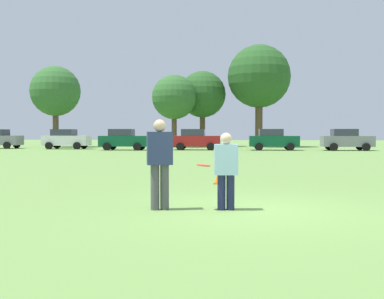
{
  "coord_description": "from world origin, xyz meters",
  "views": [
    {
      "loc": [
        -0.07,
        -9.17,
        1.52
      ],
      "look_at": [
        -1.21,
        1.58,
        1.13
      ],
      "focal_mm": 44.18,
      "sensor_mm": 36.0,
      "label": 1
    }
  ],
  "objects_px": {
    "traffic_cone": "(219,176)",
    "parked_car_center": "(124,139)",
    "frisbee": "(203,165)",
    "parked_car_near_right": "(273,139)",
    "player_thrower": "(160,159)",
    "parked_car_mid_left": "(66,139)",
    "parked_car_mid_right": "(196,139)",
    "parked_car_far_right": "(346,140)",
    "player_defender": "(226,167)"
  },
  "relations": [
    {
      "from": "player_defender",
      "to": "parked_car_center",
      "type": "xyz_separation_m",
      "value": [
        -9.87,
        30.72,
        0.08
      ]
    },
    {
      "from": "player_thrower",
      "to": "parked_car_mid_left",
      "type": "relative_size",
      "value": 0.42
    },
    {
      "from": "frisbee",
      "to": "parked_car_mid_left",
      "type": "relative_size",
      "value": 0.06
    },
    {
      "from": "player_thrower",
      "to": "parked_car_mid_left",
      "type": "height_order",
      "value": "parked_car_mid_left"
    },
    {
      "from": "frisbee",
      "to": "parked_car_mid_right",
      "type": "bearing_deg",
      "value": 95.94
    },
    {
      "from": "parked_car_near_right",
      "to": "parked_car_far_right",
      "type": "distance_m",
      "value": 6.12
    },
    {
      "from": "player_thrower",
      "to": "parked_car_mid_right",
      "type": "height_order",
      "value": "parked_car_mid_right"
    },
    {
      "from": "frisbee",
      "to": "parked_car_mid_left",
      "type": "height_order",
      "value": "parked_car_mid_left"
    },
    {
      "from": "frisbee",
      "to": "parked_car_near_right",
      "type": "height_order",
      "value": "parked_car_near_right"
    },
    {
      "from": "player_defender",
      "to": "parked_car_mid_right",
      "type": "relative_size",
      "value": 0.36
    },
    {
      "from": "player_thrower",
      "to": "traffic_cone",
      "type": "height_order",
      "value": "player_thrower"
    },
    {
      "from": "player_defender",
      "to": "parked_car_near_right",
      "type": "distance_m",
      "value": 31.92
    },
    {
      "from": "traffic_cone",
      "to": "parked_car_mid_left",
      "type": "xyz_separation_m",
      "value": [
        -15.48,
        28.11,
        0.69
      ]
    },
    {
      "from": "player_defender",
      "to": "parked_car_center",
      "type": "height_order",
      "value": "parked_car_center"
    },
    {
      "from": "frisbee",
      "to": "parked_car_mid_right",
      "type": "distance_m",
      "value": 31.9
    },
    {
      "from": "traffic_cone",
      "to": "player_thrower",
      "type": "bearing_deg",
      "value": -100.94
    },
    {
      "from": "frisbee",
      "to": "parked_car_mid_left",
      "type": "xyz_separation_m",
      "value": [
        -15.41,
        32.84,
        0.05
      ]
    },
    {
      "from": "player_thrower",
      "to": "player_defender",
      "type": "xyz_separation_m",
      "value": [
        1.3,
        0.11,
        -0.16
      ]
    },
    {
      "from": "parked_car_center",
      "to": "traffic_cone",
      "type": "bearing_deg",
      "value": -69.94
    },
    {
      "from": "parked_car_mid_left",
      "to": "parked_car_mid_right",
      "type": "xyz_separation_m",
      "value": [
        12.11,
        -1.11,
        0.0
      ]
    },
    {
      "from": "player_defender",
      "to": "frisbee",
      "type": "xyz_separation_m",
      "value": [
        -0.44,
        -0.05,
        0.03
      ]
    },
    {
      "from": "frisbee",
      "to": "parked_car_far_right",
      "type": "distance_m",
      "value": 33.2
    },
    {
      "from": "frisbee",
      "to": "parked_car_center",
      "type": "xyz_separation_m",
      "value": [
        -9.43,
        30.77,
        0.05
      ]
    },
    {
      "from": "parked_car_mid_left",
      "to": "parked_car_mid_right",
      "type": "bearing_deg",
      "value": -5.25
    },
    {
      "from": "parked_car_center",
      "to": "parked_car_far_right",
      "type": "height_order",
      "value": "same"
    },
    {
      "from": "parked_car_mid_right",
      "to": "parked_car_far_right",
      "type": "distance_m",
      "value": 12.81
    },
    {
      "from": "player_thrower",
      "to": "parked_car_mid_left",
      "type": "xyz_separation_m",
      "value": [
        -14.56,
        32.9,
        -0.08
      ]
    },
    {
      "from": "parked_car_near_right",
      "to": "parked_car_far_right",
      "type": "height_order",
      "value": "same"
    },
    {
      "from": "parked_car_center",
      "to": "parked_car_mid_left",
      "type": "bearing_deg",
      "value": 160.85
    },
    {
      "from": "player_defender",
      "to": "parked_car_mid_right",
      "type": "bearing_deg",
      "value": 96.73
    },
    {
      "from": "traffic_cone",
      "to": "parked_car_center",
      "type": "relative_size",
      "value": 0.11
    },
    {
      "from": "traffic_cone",
      "to": "player_defender",
      "type": "bearing_deg",
      "value": -85.5
    },
    {
      "from": "player_defender",
      "to": "parked_car_mid_left",
      "type": "bearing_deg",
      "value": 115.8
    },
    {
      "from": "frisbee",
      "to": "player_thrower",
      "type": "bearing_deg",
      "value": -176.05
    },
    {
      "from": "player_thrower",
      "to": "parked_car_near_right",
      "type": "relative_size",
      "value": 0.42
    },
    {
      "from": "parked_car_near_right",
      "to": "parked_car_far_right",
      "type": "xyz_separation_m",
      "value": [
        6.12,
        -0.01,
        0.0
      ]
    },
    {
      "from": "frisbee",
      "to": "parked_car_mid_left",
      "type": "distance_m",
      "value": 36.28
    },
    {
      "from": "frisbee",
      "to": "traffic_cone",
      "type": "height_order",
      "value": "frisbee"
    },
    {
      "from": "player_thrower",
      "to": "parked_car_center",
      "type": "height_order",
      "value": "parked_car_center"
    },
    {
      "from": "traffic_cone",
      "to": "parked_car_center",
      "type": "bearing_deg",
      "value": 110.06
    },
    {
      "from": "frisbee",
      "to": "parked_car_center",
      "type": "bearing_deg",
      "value": 107.04
    },
    {
      "from": "parked_car_center",
      "to": "player_thrower",
      "type": "bearing_deg",
      "value": -74.45
    },
    {
      "from": "parked_car_mid_left",
      "to": "parked_car_near_right",
      "type": "xyz_separation_m",
      "value": [
        18.8,
        -1.02,
        0.0
      ]
    },
    {
      "from": "player_thrower",
      "to": "player_defender",
      "type": "distance_m",
      "value": 1.31
    },
    {
      "from": "frisbee",
      "to": "parked_car_near_right",
      "type": "distance_m",
      "value": 32.01
    },
    {
      "from": "player_defender",
      "to": "traffic_cone",
      "type": "bearing_deg",
      "value": 94.5
    },
    {
      "from": "frisbee",
      "to": "parked_car_mid_right",
      "type": "height_order",
      "value": "parked_car_mid_right"
    },
    {
      "from": "player_defender",
      "to": "parked_car_far_right",
      "type": "xyz_separation_m",
      "value": [
        9.07,
        31.77,
        0.08
      ]
    },
    {
      "from": "player_defender",
      "to": "parked_car_center",
      "type": "distance_m",
      "value": 32.27
    },
    {
      "from": "player_thrower",
      "to": "traffic_cone",
      "type": "xyz_separation_m",
      "value": [
        0.93,
        4.8,
        -0.77
      ]
    }
  ]
}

